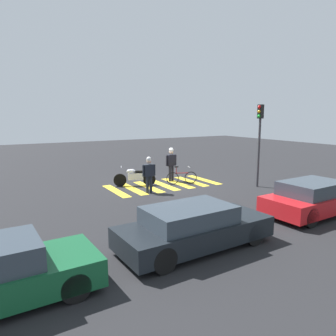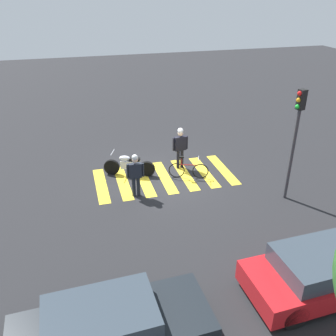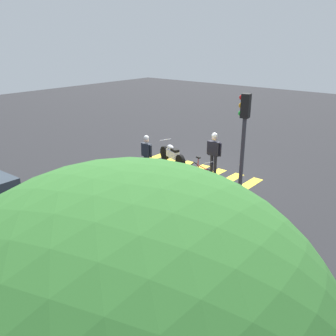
{
  "view_description": "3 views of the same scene",
  "coord_description": "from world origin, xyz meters",
  "px_view_note": "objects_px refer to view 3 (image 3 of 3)",
  "views": [
    {
      "loc": [
        8.14,
        14.35,
        3.72
      ],
      "look_at": [
        0.32,
        1.03,
        1.11
      ],
      "focal_mm": 33.55,
      "sensor_mm": 36.0,
      "label": 1
    },
    {
      "loc": [
        3.45,
        13.06,
        7.39
      ],
      "look_at": [
        0.25,
        1.47,
        1.2
      ],
      "focal_mm": 38.39,
      "sensor_mm": 36.0,
      "label": 2
    },
    {
      "loc": [
        -8.96,
        12.26,
        5.73
      ],
      "look_at": [
        -0.16,
        1.62,
        0.76
      ],
      "focal_mm": 38.65,
      "sensor_mm": 36.0,
      "label": 3
    }
  ],
  "objects_px": {
    "leaning_bicycle": "(202,173)",
    "traffic_light_pole": "(243,141)",
    "police_motorcycle": "(172,155)",
    "officer_on_foot": "(214,150)",
    "officer_by_motorcycle": "(147,152)",
    "car_red_convertible": "(97,249)"
  },
  "relations": [
    {
      "from": "police_motorcycle",
      "to": "traffic_light_pole",
      "type": "xyz_separation_m",
      "value": [
        -5.46,
        3.43,
        2.38
      ]
    },
    {
      "from": "police_motorcycle",
      "to": "traffic_light_pole",
      "type": "bearing_deg",
      "value": 147.88
    },
    {
      "from": "police_motorcycle",
      "to": "officer_on_foot",
      "type": "height_order",
      "value": "officer_on_foot"
    },
    {
      "from": "leaning_bicycle",
      "to": "traffic_light_pole",
      "type": "height_order",
      "value": "traffic_light_pole"
    },
    {
      "from": "traffic_light_pole",
      "to": "police_motorcycle",
      "type": "bearing_deg",
      "value": -32.12
    },
    {
      "from": "police_motorcycle",
      "to": "traffic_light_pole",
      "type": "distance_m",
      "value": 6.87
    },
    {
      "from": "officer_on_foot",
      "to": "police_motorcycle",
      "type": "bearing_deg",
      "value": 1.58
    },
    {
      "from": "officer_by_motorcycle",
      "to": "car_red_convertible",
      "type": "distance_m",
      "value": 7.23
    },
    {
      "from": "officer_by_motorcycle",
      "to": "traffic_light_pole",
      "type": "xyz_separation_m",
      "value": [
        -5.5,
        1.67,
        1.83
      ]
    },
    {
      "from": "leaning_bicycle",
      "to": "car_red_convertible",
      "type": "xyz_separation_m",
      "value": [
        -1.49,
        6.92,
        0.25
      ]
    },
    {
      "from": "leaning_bicycle",
      "to": "officer_by_motorcycle",
      "type": "height_order",
      "value": "officer_by_motorcycle"
    },
    {
      "from": "leaning_bicycle",
      "to": "traffic_light_pole",
      "type": "relative_size",
      "value": 0.38
    },
    {
      "from": "traffic_light_pole",
      "to": "officer_on_foot",
      "type": "bearing_deg",
      "value": -47.78
    },
    {
      "from": "police_motorcycle",
      "to": "officer_on_foot",
      "type": "bearing_deg",
      "value": -178.42
    },
    {
      "from": "officer_by_motorcycle",
      "to": "traffic_light_pole",
      "type": "bearing_deg",
      "value": 163.08
    },
    {
      "from": "police_motorcycle",
      "to": "officer_on_foot",
      "type": "xyz_separation_m",
      "value": [
        -2.29,
        -0.06,
        0.66
      ]
    },
    {
      "from": "police_motorcycle",
      "to": "leaning_bicycle",
      "type": "height_order",
      "value": "police_motorcycle"
    },
    {
      "from": "traffic_light_pole",
      "to": "car_red_convertible",
      "type": "bearing_deg",
      "value": 69.94
    },
    {
      "from": "leaning_bicycle",
      "to": "car_red_convertible",
      "type": "distance_m",
      "value": 7.08
    },
    {
      "from": "officer_on_foot",
      "to": "traffic_light_pole",
      "type": "bearing_deg",
      "value": 132.22
    },
    {
      "from": "leaning_bicycle",
      "to": "car_red_convertible",
      "type": "relative_size",
      "value": 0.36
    },
    {
      "from": "leaning_bicycle",
      "to": "traffic_light_pole",
      "type": "bearing_deg",
      "value": 141.09
    }
  ]
}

